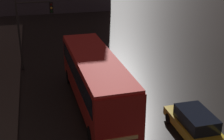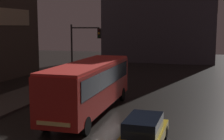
% 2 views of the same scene
% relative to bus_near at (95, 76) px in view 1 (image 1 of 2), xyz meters
% --- Properties ---
extents(bus_near, '(2.93, 11.07, 3.41)m').
position_rel_bus_near_xyz_m(bus_near, '(0.00, 0.00, 0.00)').
color(bus_near, '#AD1E19').
rests_on(bus_near, ground).
extents(car_taxi, '(1.85, 4.64, 1.52)m').
position_rel_bus_near_xyz_m(car_taxi, '(4.58, -4.93, -1.33)').
color(car_taxi, gold).
rests_on(car_taxi, ground).
extents(traffic_light_main, '(2.95, 0.35, 5.94)m').
position_rel_bus_near_xyz_m(traffic_light_main, '(-3.74, 7.63, 1.91)').
color(traffic_light_main, '#2D2D2D').
rests_on(traffic_light_main, ground).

